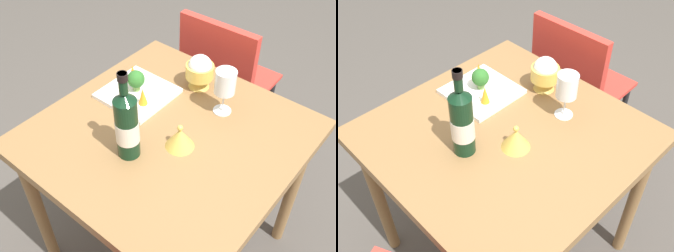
% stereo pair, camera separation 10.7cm
% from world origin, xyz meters
% --- Properties ---
extents(ground_plane, '(8.00, 8.00, 0.00)m').
position_xyz_m(ground_plane, '(0.00, 0.00, 0.00)').
color(ground_plane, '#4C4742').
extents(dining_table, '(0.87, 0.87, 0.74)m').
position_xyz_m(dining_table, '(0.00, 0.00, 0.65)').
color(dining_table, olive).
rests_on(dining_table, ground_plane).
extents(chair_near_window, '(0.41, 0.41, 0.85)m').
position_xyz_m(chair_near_window, '(0.19, -0.66, 0.53)').
color(chair_near_window, red).
rests_on(chair_near_window, ground_plane).
extents(wine_bottle, '(0.08, 0.08, 0.32)m').
position_xyz_m(wine_bottle, '(0.04, 0.16, 0.87)').
color(wine_bottle, black).
rests_on(wine_bottle, dining_table).
extents(wine_glass, '(0.08, 0.08, 0.18)m').
position_xyz_m(wine_glass, '(-0.08, -0.22, 0.87)').
color(wine_glass, white).
rests_on(wine_glass, dining_table).
extents(rice_bowl, '(0.11, 0.11, 0.14)m').
position_xyz_m(rice_bowl, '(0.07, -0.28, 0.82)').
color(rice_bowl, gold).
rests_on(rice_bowl, dining_table).
extents(rice_bowl_lid, '(0.10, 0.10, 0.09)m').
position_xyz_m(rice_bowl_lid, '(-0.07, 0.03, 0.78)').
color(rice_bowl_lid, gold).
rests_on(rice_bowl_lid, dining_table).
extents(serving_plate, '(0.25, 0.25, 0.02)m').
position_xyz_m(serving_plate, '(0.22, -0.09, 0.75)').
color(serving_plate, white).
rests_on(serving_plate, dining_table).
extents(broccoli_floret, '(0.07, 0.07, 0.09)m').
position_xyz_m(broccoli_floret, '(0.23, -0.09, 0.81)').
color(broccoli_floret, '#729E4C').
rests_on(broccoli_floret, serving_plate).
extents(carrot_garnish_left, '(0.03, 0.03, 0.07)m').
position_xyz_m(carrot_garnish_left, '(0.16, -0.05, 0.79)').
color(carrot_garnish_left, orange).
rests_on(carrot_garnish_left, serving_plate).
extents(carrot_garnish_right, '(0.04, 0.04, 0.07)m').
position_xyz_m(carrot_garnish_right, '(0.29, -0.13, 0.79)').
color(carrot_garnish_right, orange).
rests_on(carrot_garnish_right, serving_plate).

